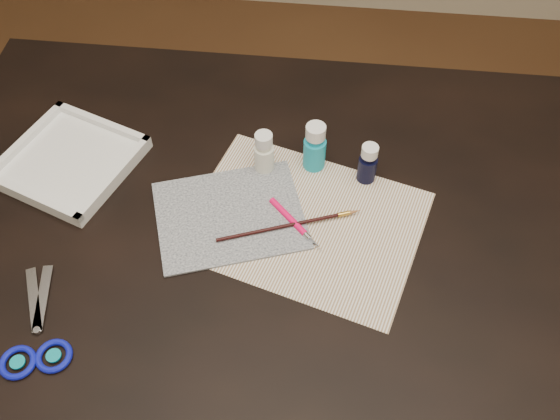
# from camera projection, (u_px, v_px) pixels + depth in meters

# --- Properties ---
(ground) EXTENTS (3.50, 3.50, 0.02)m
(ground) POSITION_uv_depth(u_px,v_px,m) (280.00, 394.00, 1.67)
(ground) COLOR #422614
(ground) RESTS_ON ground
(table) EXTENTS (1.30, 0.90, 0.75)m
(table) POSITION_uv_depth(u_px,v_px,m) (280.00, 328.00, 1.36)
(table) COLOR black
(table) RESTS_ON ground
(paper) EXTENTS (0.45, 0.39, 0.00)m
(paper) POSITION_uv_depth(u_px,v_px,m) (304.00, 222.00, 1.07)
(paper) COLOR white
(paper) RESTS_ON table
(canvas) EXTENTS (0.30, 0.27, 0.00)m
(canvas) POSITION_uv_depth(u_px,v_px,m) (230.00, 215.00, 1.07)
(canvas) COLOR black
(canvas) RESTS_ON paper
(paint_bottle_white) EXTENTS (0.04, 0.04, 0.09)m
(paint_bottle_white) POSITION_uv_depth(u_px,v_px,m) (264.00, 153.00, 1.11)
(paint_bottle_white) COLOR white
(paint_bottle_white) RESTS_ON table
(paint_bottle_cyan) EXTENTS (0.04, 0.04, 0.10)m
(paint_bottle_cyan) POSITION_uv_depth(u_px,v_px,m) (315.00, 147.00, 1.11)
(paint_bottle_cyan) COLOR #17A0BE
(paint_bottle_cyan) RESTS_ON table
(paint_bottle_navy) EXTENTS (0.04, 0.04, 0.08)m
(paint_bottle_navy) POSITION_uv_depth(u_px,v_px,m) (368.00, 163.00, 1.10)
(paint_bottle_navy) COLOR black
(paint_bottle_navy) RESTS_ON table
(paintbrush) EXTENTS (0.24, 0.10, 0.01)m
(paintbrush) POSITION_uv_depth(u_px,v_px,m) (290.00, 225.00, 1.05)
(paintbrush) COLOR black
(paintbrush) RESTS_ON canvas
(craft_knife) EXTENTS (0.10, 0.11, 0.01)m
(craft_knife) POSITION_uv_depth(u_px,v_px,m) (296.00, 225.00, 1.06)
(craft_knife) COLOR #FF0855
(craft_knife) RESTS_ON paper
(scissors) EXTENTS (0.19, 0.24, 0.01)m
(scissors) POSITION_uv_depth(u_px,v_px,m) (32.00, 321.00, 0.95)
(scissors) COLOR silver
(scissors) RESTS_ON table
(palette_tray) EXTENTS (0.28, 0.28, 0.03)m
(palette_tray) POSITION_uv_depth(u_px,v_px,m) (69.00, 160.00, 1.14)
(palette_tray) COLOR white
(palette_tray) RESTS_ON table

